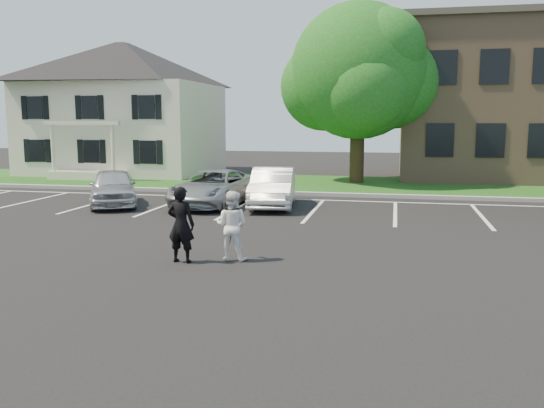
# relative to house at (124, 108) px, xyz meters

# --- Properties ---
(ground_plane) EXTENTS (90.00, 90.00, 0.00)m
(ground_plane) POSITION_rel_house_xyz_m (13.00, -19.97, -3.83)
(ground_plane) COLOR black
(ground_plane) RESTS_ON ground
(curb) EXTENTS (40.00, 0.30, 0.15)m
(curb) POSITION_rel_house_xyz_m (13.00, -7.97, -3.75)
(curb) COLOR gray
(curb) RESTS_ON ground
(grass_strip) EXTENTS (44.00, 8.00, 0.08)m
(grass_strip) POSITION_rel_house_xyz_m (13.00, -3.97, -3.79)
(grass_strip) COLOR #133C0F
(grass_strip) RESTS_ON ground
(stall_lines) EXTENTS (34.00, 5.36, 0.01)m
(stall_lines) POSITION_rel_house_xyz_m (14.40, -11.02, -3.82)
(stall_lines) COLOR silver
(stall_lines) RESTS_ON ground
(house) EXTENTS (10.30, 9.22, 7.60)m
(house) POSITION_rel_house_xyz_m (0.00, 0.00, 0.00)
(house) COLOR beige
(house) RESTS_ON ground
(tree) EXTENTS (7.80, 7.20, 8.80)m
(tree) POSITION_rel_house_xyz_m (13.96, -2.90, 1.52)
(tree) COLOR black
(tree) RESTS_ON ground
(man_black_suit) EXTENTS (0.64, 0.44, 1.72)m
(man_black_suit) POSITION_rel_house_xyz_m (11.12, -19.89, -2.97)
(man_black_suit) COLOR black
(man_black_suit) RESTS_ON ground
(man_white_shirt) EXTENTS (0.82, 0.67, 1.59)m
(man_white_shirt) POSITION_rel_house_xyz_m (12.16, -19.43, -3.04)
(man_white_shirt) COLOR white
(man_white_shirt) RESTS_ON ground
(car_silver_west) EXTENTS (3.29, 4.30, 1.37)m
(car_silver_west) POSITION_rel_house_xyz_m (5.50, -12.27, -3.15)
(car_silver_west) COLOR silver
(car_silver_west) RESTS_ON ground
(car_silver_minivan) EXTENTS (2.58, 4.92, 1.32)m
(car_silver_minivan) POSITION_rel_house_xyz_m (9.18, -11.49, -3.17)
(car_silver_minivan) COLOR #9B9EA2
(car_silver_minivan) RESTS_ON ground
(car_white_sedan) EXTENTS (2.05, 4.45, 1.41)m
(car_white_sedan) POSITION_rel_house_xyz_m (11.38, -11.30, -3.12)
(car_white_sedan) COLOR silver
(car_white_sedan) RESTS_ON ground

